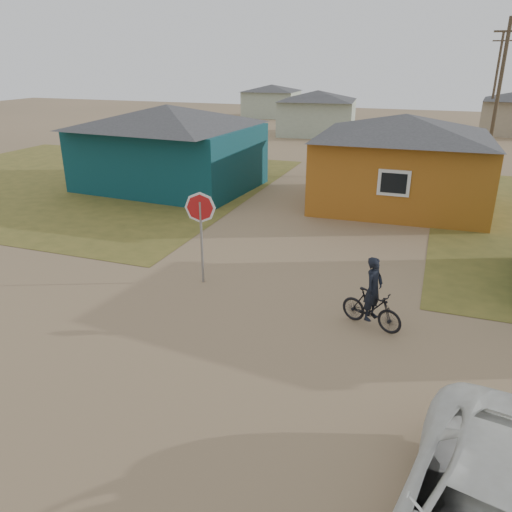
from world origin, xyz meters
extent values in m
plane|color=#947755|center=(0.00, 0.00, 0.00)|extent=(120.00, 120.00, 0.00)
cube|color=olive|center=(-14.00, 13.00, 0.01)|extent=(20.00, 18.00, 0.00)
cube|color=#0A333A|center=(-8.50, 13.50, 1.50)|extent=(8.40, 6.54, 3.00)
pyramid|color=#343436|center=(-8.50, 13.50, 3.50)|extent=(8.93, 7.08, 1.00)
cube|color=#A15C18|center=(2.50, 14.00, 1.50)|extent=(7.21, 6.24, 3.00)
pyramid|color=#343436|center=(2.50, 14.00, 3.45)|extent=(7.72, 6.76, 0.90)
cube|color=silver|center=(2.50, 10.97, 1.65)|extent=(1.20, 0.06, 1.00)
cube|color=black|center=(2.50, 10.94, 1.65)|extent=(0.95, 0.04, 0.75)
cube|color=#A5B299|center=(-6.00, 34.00, 1.40)|extent=(6.49, 5.60, 2.80)
pyramid|color=#343436|center=(-6.00, 34.00, 3.20)|extent=(7.04, 6.15, 0.80)
cube|color=#A5B299|center=(-14.00, 46.00, 1.35)|extent=(5.75, 5.28, 2.70)
pyramid|color=#343436|center=(-14.00, 46.00, 3.05)|extent=(6.28, 5.81, 0.70)
cylinder|color=#4A3C2C|center=(6.50, 22.00, 4.00)|extent=(0.20, 0.20, 8.00)
cube|color=#4A3C2C|center=(6.50, 22.00, 7.30)|extent=(1.40, 0.10, 0.10)
cylinder|color=#4A3C2C|center=(7.50, 38.00, 4.00)|extent=(0.20, 0.20, 8.00)
cube|color=#4A3C2C|center=(7.50, 38.00, 7.30)|extent=(1.40, 0.10, 0.10)
cylinder|color=gray|center=(-2.00, 3.65, 1.20)|extent=(0.07, 0.07, 2.39)
imported|color=black|center=(2.91, 2.69, 0.47)|extent=(1.63, 0.99, 0.95)
imported|color=black|center=(2.91, 2.69, 1.00)|extent=(0.55, 0.67, 1.56)
camera|label=1|loc=(3.95, -8.18, 6.03)|focal=35.00mm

